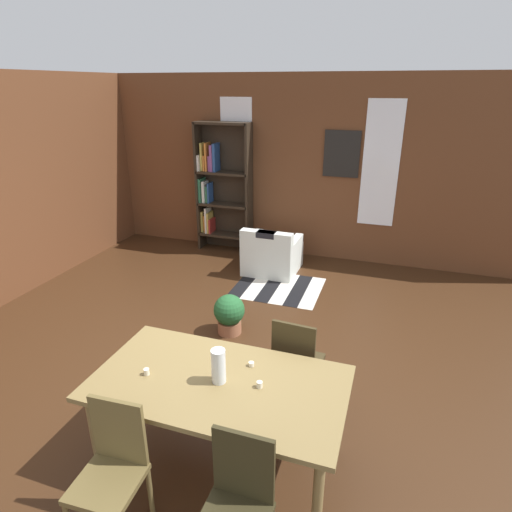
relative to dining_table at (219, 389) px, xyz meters
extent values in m
plane|color=#3C2413|center=(-0.40, 1.12, -0.67)|extent=(8.92, 8.92, 0.00)
cube|color=brown|center=(-0.40, 4.61, 0.81)|extent=(7.78, 0.12, 2.96)
cube|color=white|center=(-1.58, 4.54, 0.96)|extent=(0.55, 0.02, 1.92)
cube|color=white|center=(0.79, 4.54, 0.96)|extent=(0.55, 0.02, 1.92)
cube|color=olive|center=(0.00, 0.00, 0.06)|extent=(1.88, 1.02, 0.04)
cylinder|color=olive|center=(-0.84, -0.41, -0.31)|extent=(0.07, 0.07, 0.70)
cylinder|color=olive|center=(0.84, -0.41, -0.31)|extent=(0.07, 0.07, 0.70)
cylinder|color=olive|center=(-0.84, 0.41, -0.31)|extent=(0.07, 0.07, 0.70)
cylinder|color=olive|center=(0.84, 0.41, -0.31)|extent=(0.07, 0.07, 0.70)
cylinder|color=silver|center=(0.00, 0.00, 0.21)|extent=(0.11, 0.11, 0.27)
cylinder|color=silver|center=(-0.55, -0.10, 0.10)|extent=(0.04, 0.04, 0.05)
cylinder|color=silver|center=(0.17, 0.25, 0.09)|extent=(0.04, 0.04, 0.03)
cylinder|color=silver|center=(0.31, 0.03, 0.10)|extent=(0.04, 0.04, 0.05)
cube|color=#382D18|center=(0.42, 0.81, -0.22)|extent=(0.43, 0.43, 0.04)
cube|color=#382D18|center=(0.41, 0.63, 0.03)|extent=(0.38, 0.06, 0.50)
cylinder|color=#382D18|center=(0.62, 0.98, -0.45)|extent=(0.04, 0.04, 0.43)
cylinder|color=#382D18|center=(0.26, 1.00, -0.45)|extent=(0.04, 0.04, 0.43)
cylinder|color=#382D18|center=(0.59, 0.62, -0.45)|extent=(0.04, 0.04, 0.43)
cylinder|color=#382D18|center=(0.23, 0.64, -0.45)|extent=(0.04, 0.04, 0.43)
cube|color=brown|center=(-0.42, -0.81, -0.22)|extent=(0.42, 0.42, 0.04)
cube|color=brown|center=(-0.43, -0.63, 0.03)|extent=(0.38, 0.05, 0.50)
cylinder|color=brown|center=(-0.61, -0.64, -0.45)|extent=(0.04, 0.04, 0.43)
cylinder|color=brown|center=(-0.25, -0.62, -0.45)|extent=(0.04, 0.04, 0.43)
cube|color=#302A16|center=(0.42, -0.62, 0.03)|extent=(0.38, 0.03, 0.50)
cube|color=#2D2319|center=(-2.21, 4.35, 0.44)|extent=(0.04, 0.31, 2.21)
cube|color=#2D2319|center=(-1.30, 4.35, 0.44)|extent=(0.04, 0.31, 2.21)
cube|color=#2D2319|center=(-1.75, 4.50, 0.44)|extent=(0.95, 0.01, 2.21)
cube|color=#2D2319|center=(-1.75, 4.35, -0.39)|extent=(0.91, 0.31, 0.04)
cube|color=gold|center=(-2.17, 4.35, -0.18)|extent=(0.04, 0.15, 0.37)
cube|color=orange|center=(-2.12, 4.35, -0.22)|extent=(0.04, 0.17, 0.30)
cube|color=white|center=(-2.08, 4.35, -0.14)|extent=(0.03, 0.25, 0.46)
cube|color=gold|center=(-2.04, 4.35, -0.18)|extent=(0.03, 0.25, 0.37)
cube|color=#B22D28|center=(-2.01, 4.35, -0.24)|extent=(0.03, 0.25, 0.25)
cube|color=#2D2319|center=(-1.75, 4.35, 0.16)|extent=(0.91, 0.31, 0.04)
cube|color=#33724C|center=(-2.17, 4.35, 0.39)|extent=(0.04, 0.24, 0.41)
cube|color=white|center=(-2.11, 4.35, 0.37)|extent=(0.04, 0.21, 0.37)
cube|color=#33724C|center=(-2.06, 4.35, 0.32)|extent=(0.04, 0.16, 0.28)
cube|color=#284C8C|center=(-2.02, 4.35, 0.36)|extent=(0.03, 0.20, 0.34)
cube|color=#2D2319|center=(-1.75, 4.35, 0.72)|extent=(0.91, 0.31, 0.04)
cube|color=white|center=(-2.17, 4.35, 0.87)|extent=(0.04, 0.26, 0.27)
cube|color=gold|center=(-2.13, 4.35, 0.97)|extent=(0.04, 0.17, 0.46)
cube|color=orange|center=(-2.08, 4.35, 0.86)|extent=(0.03, 0.19, 0.26)
cube|color=orange|center=(-2.04, 4.35, 0.97)|extent=(0.03, 0.21, 0.47)
cube|color=#8C4C8C|center=(-1.99, 4.35, 0.86)|extent=(0.04, 0.16, 0.25)
cube|color=#8C4C8C|center=(-1.94, 4.35, 0.96)|extent=(0.05, 0.21, 0.44)
cube|color=#284C8C|center=(-1.88, 4.35, 0.97)|extent=(0.05, 0.23, 0.46)
cube|color=#2D2319|center=(-1.75, 4.35, 1.53)|extent=(0.91, 0.31, 0.04)
cube|color=silver|center=(-0.68, 3.70, -0.47)|extent=(0.82, 0.82, 0.40)
cube|color=silver|center=(-0.68, 3.38, -0.09)|extent=(0.80, 0.18, 0.35)
cube|color=silver|center=(-0.34, 3.69, -0.19)|extent=(0.14, 0.72, 0.15)
cube|color=silver|center=(-1.02, 3.71, -0.19)|extent=(0.14, 0.72, 0.15)
cube|color=black|center=(-0.68, 3.38, 0.04)|extent=(0.28, 0.18, 0.08)
cylinder|color=#9E6042|center=(-0.63, 1.75, -0.59)|extent=(0.28, 0.28, 0.16)
sphere|color=#235B2D|center=(-0.63, 1.75, -0.36)|extent=(0.37, 0.37, 0.37)
cube|color=black|center=(-0.93, 3.12, -0.66)|extent=(0.21, 1.04, 0.01)
cube|color=silver|center=(-0.73, 3.12, -0.66)|extent=(0.21, 1.04, 0.01)
cube|color=black|center=(-0.52, 3.12, -0.66)|extent=(0.21, 1.04, 0.01)
cube|color=silver|center=(-0.31, 3.12, -0.66)|extent=(0.21, 1.04, 0.01)
cube|color=black|center=(-0.11, 3.12, -0.66)|extent=(0.21, 1.04, 0.01)
cube|color=silver|center=(0.10, 3.12, -0.66)|extent=(0.21, 1.04, 0.01)
cube|color=black|center=(0.18, 4.54, 1.10)|extent=(0.56, 0.03, 0.72)
camera|label=1|loc=(1.09, -2.38, 2.12)|focal=30.15mm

